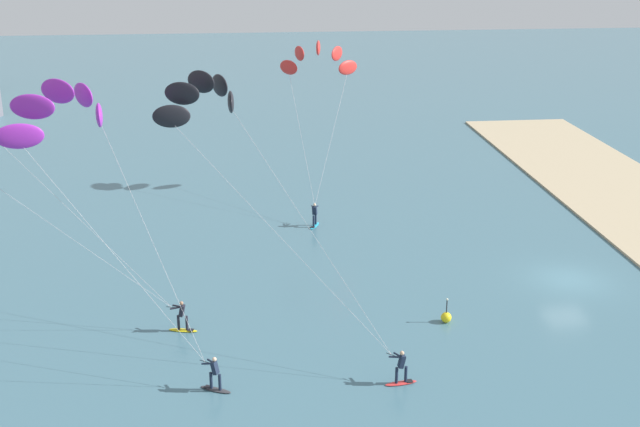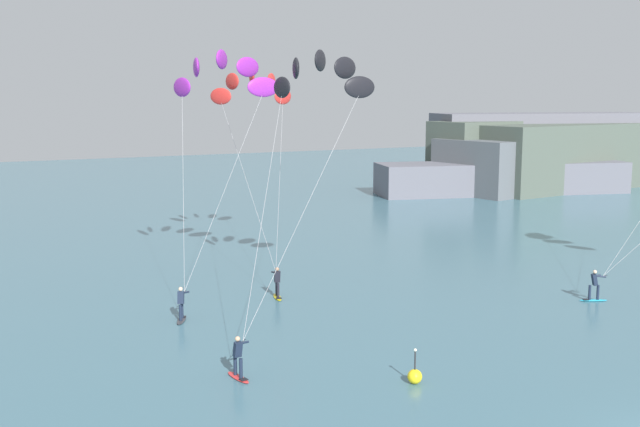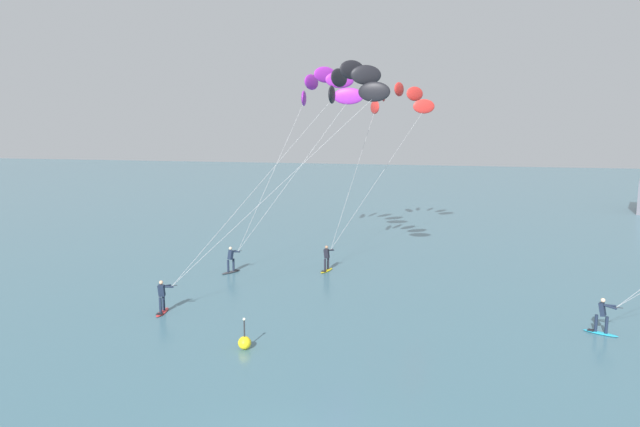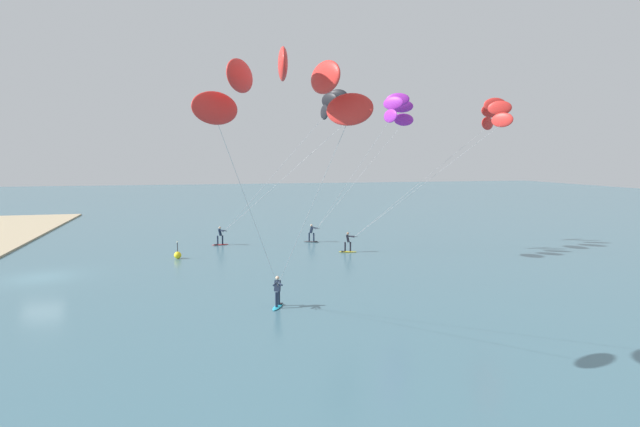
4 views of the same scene
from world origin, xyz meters
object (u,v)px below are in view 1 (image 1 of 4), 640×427
Objects in this scene: kitesurfer_far_out at (65,118)px; marker_buoy at (446,317)px; kitesurfer_mid_water at (209,106)px; kitesurfer_nearshore at (318,63)px.

marker_buoy is (0.89, -18.18, -11.27)m from kitesurfer_far_out.
kitesurfer_mid_water is 16.36m from marker_buoy.
kitesurfer_mid_water is at bearing 80.58° from marker_buoy.
kitesurfer_mid_water is 0.98× the size of kitesurfer_far_out.
marker_buoy is (-23.79, -4.30, -9.57)m from kitesurfer_nearshore.
kitesurfer_far_out is at bearing 92.79° from marker_buoy.
kitesurfer_mid_water is at bearing 160.82° from kitesurfer_nearshore.
kitesurfer_mid_water is (-21.82, 7.59, 1.50)m from kitesurfer_nearshore.
kitesurfer_mid_water reaches higher than kitesurfer_nearshore.
marker_buoy is at bearing -99.42° from kitesurfer_mid_water.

